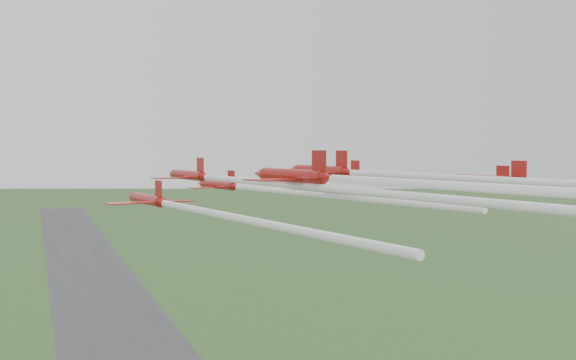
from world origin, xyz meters
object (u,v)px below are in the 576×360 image
object	(u,v)px
jet_lead	(265,190)
jet_row3_left	(185,207)
jet_row2_right	(386,179)
jet_row3_mid	(395,175)
jet_row3_right	(554,189)
jet_row4_left	(368,180)
jet_row2_left	(250,181)

from	to	relation	value
jet_lead	jet_row3_left	size ratio (longest dim) A/B	1.19
jet_row2_right	jet_row3_mid	size ratio (longest dim) A/B	0.89
jet_row3_right	jet_row4_left	bearing A→B (deg)	-161.76
jet_row3_left	jet_row4_left	bearing A→B (deg)	-53.31
jet_row3_right	jet_lead	bearing A→B (deg)	127.61
jet_lead	jet_row4_left	size ratio (longest dim) A/B	1.16
jet_row2_left	jet_row4_left	world-z (taller)	jet_row4_left
jet_row2_left	jet_row3_mid	size ratio (longest dim) A/B	1.08
jet_lead	jet_row3_left	world-z (taller)	jet_row3_left
jet_row3_left	jet_row4_left	world-z (taller)	jet_row4_left
jet_row3_left	jet_row3_mid	xyz separation A→B (m)	(20.52, 2.44, 2.29)
jet_row3_left	jet_row3_right	distance (m)	41.74
jet_row3_right	jet_row3_mid	bearing A→B (deg)	178.20
jet_row2_left	jet_row3_left	xyz separation A→B (m)	(-7.43, -6.59, -1.74)
jet_lead	jet_row2_left	size ratio (longest dim) A/B	0.91
jet_lead	jet_row2_right	world-z (taller)	jet_row2_right
jet_row2_right	jet_row3_mid	distance (m)	17.73
jet_row3_mid	jet_row4_left	bearing A→B (deg)	-137.33
jet_row2_left	jet_row3_left	size ratio (longest dim) A/B	1.31
jet_row2_left	jet_row2_right	size ratio (longest dim) A/B	1.22
jet_row2_right	jet_row3_right	distance (m)	18.80
jet_lead	jet_row2_left	world-z (taller)	jet_row2_left
jet_row3_left	jet_row3_right	bearing A→B (deg)	-2.40
jet_row2_right	jet_row3_left	size ratio (longest dim) A/B	1.07
jet_row3_mid	jet_row4_left	distance (m)	16.05
jet_row4_left	jet_lead	bearing A→B (deg)	68.71
jet_row3_right	jet_row4_left	world-z (taller)	jet_row4_left
jet_row2_left	jet_row3_left	bearing A→B (deg)	-149.21
jet_row2_right	jet_lead	bearing A→B (deg)	129.95
jet_lead	jet_row3_mid	xyz separation A→B (m)	(4.54, -26.17, 2.80)
jet_row2_left	jet_row2_right	bearing A→B (deg)	19.45
jet_row2_right	jet_row4_left	xyz separation A→B (m)	(-16.56, -29.23, 1.47)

